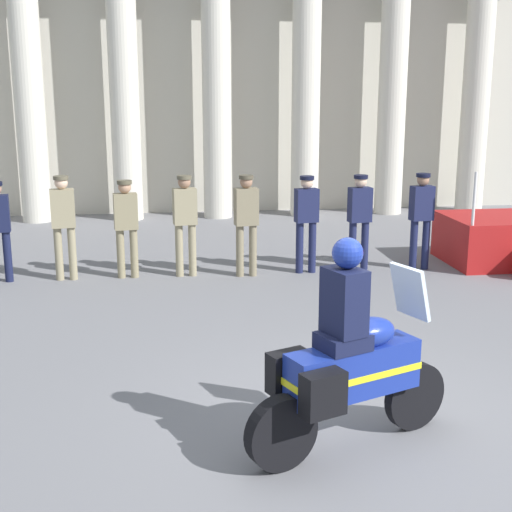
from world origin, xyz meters
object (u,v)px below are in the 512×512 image
at_px(officer_in_row_5, 306,216).
at_px(officer_in_row_6, 360,214).
at_px(officer_in_row_1, 63,219).
at_px(officer_in_row_3, 185,217).
at_px(officer_in_row_7, 421,213).
at_px(officer_in_row_4, 246,217).
at_px(motorcycle_with_rider, 347,364).
at_px(officer_in_row_2, 126,221).

height_order(officer_in_row_5, officer_in_row_6, officer_in_row_5).
xyz_separation_m(officer_in_row_1, officer_in_row_5, (4.01, -0.06, -0.03)).
height_order(officer_in_row_3, officer_in_row_7, officer_in_row_3).
bearing_deg(officer_in_row_1, officer_in_row_3, 171.57).
bearing_deg(officer_in_row_4, motorcycle_with_rider, 83.47).
relative_size(officer_in_row_1, motorcycle_with_rider, 0.87).
relative_size(officer_in_row_2, officer_in_row_4, 0.96).
bearing_deg(officer_in_row_6, officer_in_row_5, -2.40).
distance_m(officer_in_row_5, officer_in_row_7, 2.01).
distance_m(officer_in_row_1, motorcycle_with_rider, 6.87).
bearing_deg(officer_in_row_1, officer_in_row_5, 171.19).
height_order(officer_in_row_4, officer_in_row_5, officer_in_row_4).
height_order(officer_in_row_6, officer_in_row_7, officer_in_row_7).
distance_m(officer_in_row_2, officer_in_row_5, 3.01).
bearing_deg(officer_in_row_3, officer_in_row_5, 170.83).
height_order(officer_in_row_1, officer_in_row_4, officer_in_row_1).
distance_m(officer_in_row_5, motorcycle_with_rider, 6.12).
distance_m(officer_in_row_7, motorcycle_with_rider, 6.67).
xyz_separation_m(officer_in_row_2, officer_in_row_5, (3.01, -0.06, 0.02)).
xyz_separation_m(officer_in_row_1, officer_in_row_2, (1.00, 0.01, -0.06)).
distance_m(officer_in_row_1, officer_in_row_2, 1.00).
height_order(officer_in_row_2, officer_in_row_3, officer_in_row_3).
relative_size(officer_in_row_1, officer_in_row_4, 1.01).
xyz_separation_m(officer_in_row_1, officer_in_row_3, (1.97, -0.01, -0.01)).
distance_m(officer_in_row_4, officer_in_row_5, 1.04).
height_order(officer_in_row_3, officer_in_row_5, officer_in_row_3).
distance_m(officer_in_row_3, officer_in_row_4, 1.02).
bearing_deg(motorcycle_with_rider, officer_in_row_2, 86.92).
bearing_deg(officer_in_row_6, officer_in_row_7, 164.88).
xyz_separation_m(officer_in_row_2, officer_in_row_4, (1.98, -0.16, 0.04)).
xyz_separation_m(officer_in_row_2, officer_in_row_6, (3.96, 0.03, 0.01)).
xyz_separation_m(officer_in_row_3, officer_in_row_7, (4.05, -0.08, -0.01)).
bearing_deg(officer_in_row_5, officer_in_row_2, -9.19).
relative_size(officer_in_row_2, officer_in_row_3, 0.96).
relative_size(officer_in_row_2, officer_in_row_5, 0.98).
relative_size(officer_in_row_4, officer_in_row_6, 1.03).
relative_size(officer_in_row_3, officer_in_row_4, 1.00).
distance_m(officer_in_row_1, officer_in_row_3, 1.97).
height_order(officer_in_row_4, motorcycle_with_rider, motorcycle_with_rider).
xyz_separation_m(officer_in_row_3, motorcycle_with_rider, (1.16, -6.09, -0.21)).
bearing_deg(officer_in_row_2, officer_in_row_5, 170.81).
relative_size(officer_in_row_1, officer_in_row_5, 1.04).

